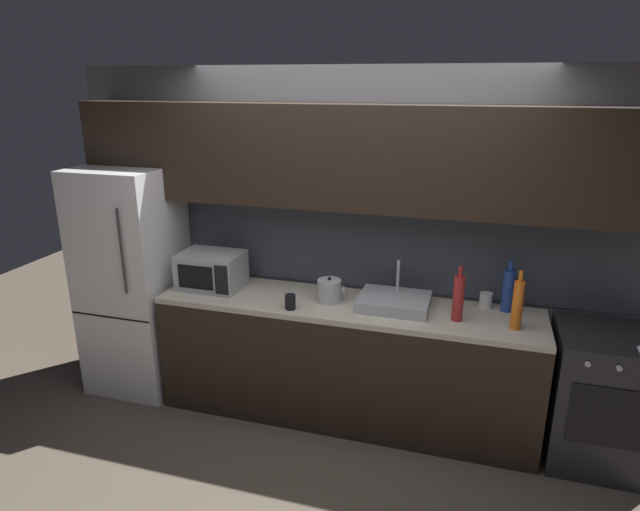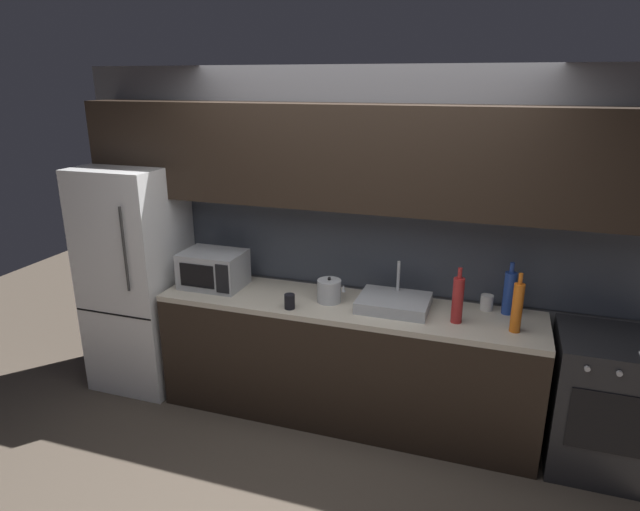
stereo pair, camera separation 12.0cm
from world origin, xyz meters
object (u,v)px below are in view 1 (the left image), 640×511
at_px(oven_range, 599,397).
at_px(kettle, 329,291).
at_px(wine_bottle_blue, 508,290).
at_px(wine_bottle_orange, 518,304).
at_px(microwave, 212,270).
at_px(mug_dark, 290,302).
at_px(mug_white, 486,300).
at_px(refrigerator, 134,280).
at_px(wine_bottle_red, 458,298).

xyz_separation_m(oven_range, kettle, (-1.81, 0.01, 0.53)).
bearing_deg(wine_bottle_blue, wine_bottle_orange, -80.25).
height_order(oven_range, microwave, microwave).
height_order(microwave, mug_dark, microwave).
bearing_deg(wine_bottle_blue, mug_white, 171.88).
distance_m(microwave, wine_bottle_orange, 2.17).
bearing_deg(oven_range, mug_dark, -174.37).
height_order(refrigerator, wine_bottle_red, refrigerator).
xyz_separation_m(microwave, wine_bottle_red, (1.81, -0.08, 0.02)).
relative_size(wine_bottle_red, mug_dark, 3.57).
distance_m(mug_dark, mug_white, 1.35).
xyz_separation_m(oven_range, mug_white, (-0.75, 0.21, 0.50)).
bearing_deg(kettle, mug_dark, -137.00).
bearing_deg(kettle, wine_bottle_orange, -4.08).
height_order(refrigerator, kettle, refrigerator).
height_order(kettle, wine_bottle_orange, wine_bottle_orange).
relative_size(microwave, mug_dark, 4.42).
bearing_deg(wine_bottle_orange, wine_bottle_blue, 99.75).
bearing_deg(wine_bottle_orange, microwave, 177.27).
bearing_deg(mug_white, wine_bottle_orange, -57.93).
distance_m(oven_range, wine_bottle_blue, 0.88).
bearing_deg(wine_bottle_red, wine_bottle_blue, 38.44).
xyz_separation_m(oven_range, mug_dark, (-2.03, -0.20, 0.50)).
bearing_deg(wine_bottle_blue, oven_range, -17.09).
xyz_separation_m(oven_range, wine_bottle_red, (-0.93, -0.06, 0.61)).
height_order(wine_bottle_blue, wine_bottle_orange, wine_bottle_orange).
bearing_deg(kettle, wine_bottle_red, -4.24).
relative_size(microwave, kettle, 2.25).
relative_size(oven_range, wine_bottle_orange, 2.33).
height_order(kettle, mug_white, kettle).
distance_m(kettle, mug_white, 1.08).
bearing_deg(wine_bottle_orange, oven_range, 8.41).
bearing_deg(wine_bottle_red, oven_range, 3.74).
xyz_separation_m(wine_bottle_red, mug_dark, (-1.11, -0.14, -0.10)).
relative_size(kettle, mug_white, 1.92).
xyz_separation_m(refrigerator, microwave, (0.68, 0.02, 0.14)).
relative_size(oven_range, mug_dark, 8.64).
relative_size(oven_range, wine_bottle_red, 2.42).
distance_m(oven_range, wine_bottle_orange, 0.84).
xyz_separation_m(microwave, mug_white, (1.99, 0.19, -0.08)).
bearing_deg(microwave, mug_white, 5.41).
xyz_separation_m(refrigerator, mug_white, (2.67, 0.21, 0.06)).
bearing_deg(refrigerator, oven_range, -0.02).
bearing_deg(microwave, wine_bottle_orange, -2.73).
distance_m(refrigerator, mug_white, 2.68).
height_order(oven_range, mug_dark, mug_dark).
xyz_separation_m(microwave, wine_bottle_orange, (2.17, -0.10, 0.03)).
relative_size(microwave, mug_white, 4.33).
relative_size(kettle, mug_dark, 1.96).
distance_m(wine_bottle_red, wine_bottle_orange, 0.36).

